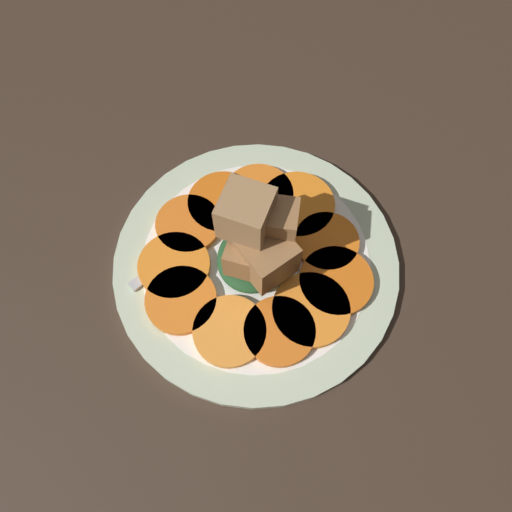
% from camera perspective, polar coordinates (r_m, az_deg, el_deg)
% --- Properties ---
extents(table_slab, '(1.20, 1.20, 0.02)m').
position_cam_1_polar(table_slab, '(0.55, -0.00, -1.35)').
color(table_slab, '#38281E').
rests_on(table_slab, ground).
extents(plate, '(0.31, 0.31, 0.01)m').
position_cam_1_polar(plate, '(0.54, -0.00, -0.71)').
color(plate, beige).
rests_on(plate, table_slab).
extents(carrot_slice_0, '(0.08, 0.08, 0.01)m').
position_cam_1_polar(carrot_slice_0, '(0.57, 0.28, 7.02)').
color(carrot_slice_0, orange).
rests_on(carrot_slice_0, plate).
extents(carrot_slice_1, '(0.08, 0.08, 0.01)m').
position_cam_1_polar(carrot_slice_1, '(0.56, -3.82, 6.13)').
color(carrot_slice_1, '#D66115').
rests_on(carrot_slice_1, plate).
extents(carrot_slice_2, '(0.07, 0.07, 0.01)m').
position_cam_1_polar(carrot_slice_2, '(0.55, -7.75, 3.63)').
color(carrot_slice_2, orange).
rests_on(carrot_slice_2, plate).
extents(carrot_slice_3, '(0.08, 0.08, 0.01)m').
position_cam_1_polar(carrot_slice_3, '(0.53, -9.34, -1.08)').
color(carrot_slice_3, orange).
rests_on(carrot_slice_3, plate).
extents(carrot_slice_4, '(0.07, 0.07, 0.01)m').
position_cam_1_polar(carrot_slice_4, '(0.52, -8.56, -4.99)').
color(carrot_slice_4, orange).
rests_on(carrot_slice_4, plate).
extents(carrot_slice_5, '(0.07, 0.07, 0.01)m').
position_cam_1_polar(carrot_slice_5, '(0.50, -3.03, -8.55)').
color(carrot_slice_5, orange).
rests_on(carrot_slice_5, plate).
extents(carrot_slice_6, '(0.07, 0.07, 0.01)m').
position_cam_1_polar(carrot_slice_6, '(0.50, 2.70, -8.57)').
color(carrot_slice_6, orange).
rests_on(carrot_slice_6, plate).
extents(carrot_slice_7, '(0.08, 0.08, 0.01)m').
position_cam_1_polar(carrot_slice_7, '(0.51, 6.29, -6.10)').
color(carrot_slice_7, orange).
rests_on(carrot_slice_7, plate).
extents(carrot_slice_8, '(0.08, 0.08, 0.01)m').
position_cam_1_polar(carrot_slice_8, '(0.52, 9.13, -2.83)').
color(carrot_slice_8, orange).
rests_on(carrot_slice_8, plate).
extents(carrot_slice_9, '(0.07, 0.07, 0.01)m').
position_cam_1_polar(carrot_slice_9, '(0.54, 8.07, 1.64)').
color(carrot_slice_9, orange).
rests_on(carrot_slice_9, plate).
extents(carrot_slice_10, '(0.08, 0.08, 0.01)m').
position_cam_1_polar(carrot_slice_10, '(0.56, 4.41, 6.05)').
color(carrot_slice_10, orange).
rests_on(carrot_slice_10, plate).
extents(center_pile, '(0.09, 0.09, 0.11)m').
position_cam_1_polar(center_pile, '(0.49, 0.36, 1.64)').
color(center_pile, '#1E4723').
rests_on(center_pile, plate).
extents(fork, '(0.17, 0.06, 0.00)m').
position_cam_1_polar(fork, '(0.55, -6.44, 2.44)').
color(fork, '#B2B2B7').
rests_on(fork, plate).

